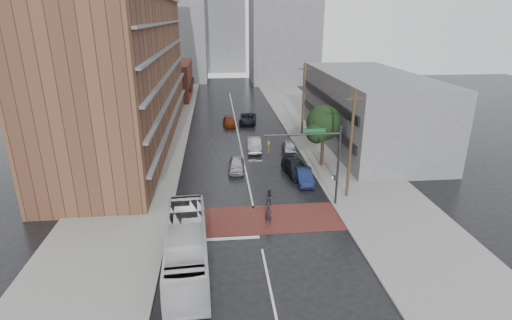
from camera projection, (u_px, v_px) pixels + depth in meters
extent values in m
plane|color=black|center=(256.00, 222.00, 32.44)|extent=(160.00, 160.00, 0.00)
cube|color=maroon|center=(256.00, 219.00, 32.91)|extent=(14.00, 5.00, 0.02)
cube|color=gray|center=(155.00, 137.00, 54.72)|extent=(9.00, 90.00, 0.15)
cube|color=gray|center=(319.00, 133.00, 56.88)|extent=(9.00, 90.00, 0.15)
cube|color=brown|center=(123.00, 31.00, 48.79)|extent=(10.00, 44.00, 28.00)
cube|color=brown|center=(171.00, 80.00, 80.62)|extent=(8.00, 16.00, 7.00)
cube|color=gray|center=(369.00, 109.00, 51.16)|extent=(11.00, 26.00, 9.00)
cube|color=gray|center=(168.00, 15.00, 98.61)|extent=(18.00, 16.00, 32.00)
cube|color=gray|center=(284.00, 6.00, 94.94)|extent=(16.00, 14.00, 36.00)
cube|color=gray|center=(224.00, 29.00, 117.19)|extent=(12.00, 10.00, 24.00)
cylinder|color=#332319|center=(322.00, 149.00, 43.78)|extent=(0.36, 0.36, 4.00)
sphere|color=black|center=(324.00, 123.00, 42.76)|extent=(3.80, 3.80, 3.80)
sphere|color=black|center=(317.00, 132.00, 42.20)|extent=(2.40, 2.40, 2.40)
sphere|color=black|center=(329.00, 126.00, 43.78)|extent=(2.60, 2.60, 2.60)
cylinder|color=#2D2D33|center=(338.00, 167.00, 34.24)|extent=(0.20, 0.20, 7.20)
cylinder|color=#2D2D33|center=(303.00, 134.00, 32.91)|extent=(6.40, 0.16, 0.16)
imported|color=gold|center=(269.00, 147.00, 32.99)|extent=(0.20, 0.16, 1.00)
cube|color=#0C5926|center=(315.00, 131.00, 32.90)|extent=(1.80, 0.05, 0.30)
cube|color=#2D2D33|center=(334.00, 178.00, 34.56)|extent=(0.30, 0.30, 0.35)
cylinder|color=#473321|center=(351.00, 146.00, 35.30)|extent=(0.26, 0.26, 10.00)
cube|color=#473321|center=(355.00, 99.00, 33.87)|extent=(1.60, 0.12, 0.12)
cylinder|color=#473321|center=(303.00, 100.00, 54.01)|extent=(0.26, 0.26, 10.00)
cube|color=#473321|center=(304.00, 69.00, 52.57)|extent=(1.60, 0.12, 0.12)
imported|color=silver|center=(187.00, 246.00, 26.24)|extent=(3.19, 11.20, 3.09)
imported|color=black|center=(268.00, 215.00, 31.91)|extent=(0.67, 0.53, 1.61)
imported|color=black|center=(270.00, 198.00, 35.13)|extent=(0.79, 0.65, 1.49)
imported|color=#AFB1B7|center=(236.00, 165.00, 42.99)|extent=(2.01, 4.29, 1.42)
imported|color=#9B9EA2|center=(254.00, 144.00, 49.44)|extent=(1.91, 4.85, 1.57)
imported|color=maroon|center=(229.00, 122.00, 60.66)|extent=(1.98, 4.31, 1.22)
imported|color=black|center=(248.00, 119.00, 61.97)|extent=(3.16, 5.64, 1.49)
imported|color=#121D40|center=(304.00, 176.00, 39.89)|extent=(1.74, 4.35, 1.41)
imported|color=black|center=(296.00, 167.00, 42.02)|extent=(2.86, 5.50, 1.53)
imported|color=#A7AAAE|center=(290.00, 147.00, 48.66)|extent=(1.98, 4.27, 1.41)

